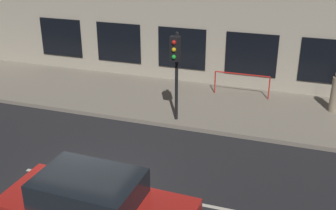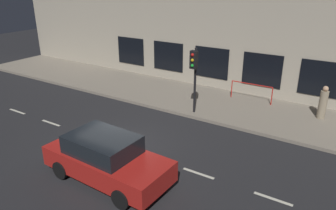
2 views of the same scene
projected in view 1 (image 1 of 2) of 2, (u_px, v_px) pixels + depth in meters
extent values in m
plane|color=#232326|center=(94.00, 183.00, 11.89)|extent=(60.00, 60.00, 0.00)
cube|color=gray|center=(166.00, 100.00, 17.30)|extent=(4.50, 32.00, 0.15)
cube|color=black|center=(328.00, 62.00, 16.83)|extent=(0.04, 2.16, 1.81)
cube|color=black|center=(251.00, 55.00, 17.72)|extent=(0.04, 2.16, 1.81)
cube|color=black|center=(182.00, 48.00, 18.61)|extent=(0.04, 2.16, 1.81)
cube|color=black|center=(119.00, 43.00, 19.50)|extent=(0.04, 2.16, 1.81)
cube|color=black|center=(61.00, 38.00, 20.39)|extent=(0.04, 2.16, 1.81)
cube|color=beige|center=(219.00, 208.00, 10.83)|extent=(0.12, 1.20, 0.01)
cube|color=beige|center=(126.00, 190.00, 11.59)|extent=(0.12, 1.20, 0.01)
cube|color=beige|center=(44.00, 173.00, 12.35)|extent=(0.12, 1.20, 0.01)
cylinder|color=black|center=(177.00, 77.00, 14.82)|extent=(0.11, 0.11, 3.21)
cube|color=black|center=(175.00, 49.00, 14.22)|extent=(0.26, 0.32, 0.84)
sphere|color=red|center=(174.00, 42.00, 14.00)|extent=(0.15, 0.15, 0.15)
sphere|color=gold|center=(174.00, 50.00, 14.10)|extent=(0.15, 0.15, 0.15)
sphere|color=green|center=(174.00, 57.00, 14.20)|extent=(0.15, 0.15, 0.15)
cube|color=black|center=(89.00, 188.00, 9.42)|extent=(1.69, 2.34, 0.60)
cylinder|color=black|center=(68.00, 192.00, 10.92)|extent=(0.24, 0.65, 0.64)
cylinder|color=gray|center=(335.00, 95.00, 15.82)|extent=(0.51, 0.51, 1.35)
cylinder|color=red|center=(269.00, 88.00, 16.99)|extent=(0.05, 0.05, 0.95)
cylinder|color=red|center=(215.00, 82.00, 17.64)|extent=(0.05, 0.05, 0.95)
cylinder|color=red|center=(242.00, 74.00, 17.13)|extent=(0.05, 2.21, 0.05)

